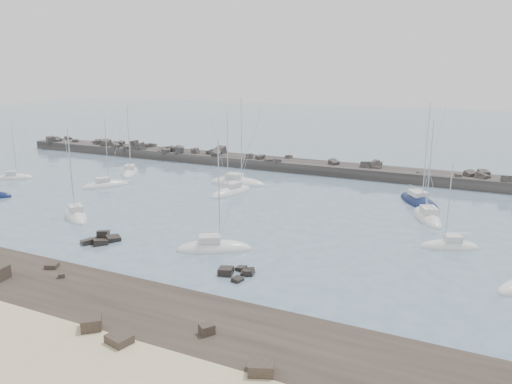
% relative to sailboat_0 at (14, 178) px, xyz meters
% --- Properties ---
extents(ground, '(400.00, 400.00, 0.00)m').
position_rel_sailboat_0_xyz_m(ground, '(41.18, -9.16, -0.14)').
color(ground, slate).
rests_on(ground, ground).
extents(rock_shelf, '(140.00, 12.00, 2.08)m').
position_rel_sailboat_0_xyz_m(rock_shelf, '(41.10, -31.17, -0.12)').
color(rock_shelf, '#2A221D').
rests_on(rock_shelf, ground).
extents(rock_cluster_near, '(4.06, 4.43, 1.53)m').
position_rel_sailboat_0_xyz_m(rock_cluster_near, '(36.93, -18.36, -0.05)').
color(rock_cluster_near, black).
rests_on(rock_cluster_near, ground).
extents(rock_cluster_far, '(3.47, 3.51, 1.13)m').
position_rel_sailboat_0_xyz_m(rock_cluster_far, '(55.19, -19.82, 0.04)').
color(rock_cluster_far, black).
rests_on(rock_cluster_far, ground).
extents(breakwater, '(115.00, 7.39, 5.21)m').
position_rel_sailboat_0_xyz_m(breakwater, '(33.51, 28.82, 0.19)').
color(breakwater, '#2D2A28').
rests_on(breakwater, ground).
extents(sailboat_0, '(6.18, 5.26, 10.08)m').
position_rel_sailboat_0_xyz_m(sailboat_0, '(0.00, 0.00, 0.00)').
color(sailboat_0, silver).
rests_on(sailboat_0, ground).
extents(sailboat_1, '(6.52, 8.67, 13.51)m').
position_rel_sailboat_0_xyz_m(sailboat_1, '(15.71, 12.43, 0.01)').
color(sailboat_1, silver).
rests_on(sailboat_1, ground).
extents(sailboat_3, '(6.34, 7.64, 12.17)m').
position_rel_sailboat_0_xyz_m(sailboat_3, '(18.60, 2.59, -0.00)').
color(sailboat_3, silver).
rests_on(sailboat_3, ground).
extents(sailboat_4, '(10.26, 4.55, 15.59)m').
position_rel_sailboat_0_xyz_m(sailboat_4, '(37.56, 13.57, 0.01)').
color(sailboat_4, silver).
rests_on(sailboat_4, ground).
extents(sailboat_5, '(7.87, 6.57, 12.72)m').
position_rel_sailboat_0_xyz_m(sailboat_5, '(27.30, -12.59, 0.02)').
color(sailboat_5, silver).
rests_on(sailboat_5, ground).
extents(sailboat_6, '(4.67, 8.98, 13.65)m').
position_rel_sailboat_0_xyz_m(sailboat_6, '(39.71, 7.54, 0.01)').
color(sailboat_6, silver).
rests_on(sailboat_6, ground).
extents(sailboat_7, '(8.42, 6.30, 13.12)m').
position_rel_sailboat_0_xyz_m(sailboat_7, '(49.86, -15.11, 0.01)').
color(sailboat_7, silver).
rests_on(sailboat_7, ground).
extents(sailboat_8, '(8.38, 9.95, 15.75)m').
position_rel_sailboat_0_xyz_m(sailboat_8, '(67.18, 14.11, 0.01)').
color(sailboat_8, '#101B44').
rests_on(sailboat_8, ground).
extents(sailboat_9, '(6.68, 4.28, 10.33)m').
position_rel_sailboat_0_xyz_m(sailboat_9, '(72.90, -3.25, 0.00)').
color(sailboat_9, silver).
rests_on(sailboat_9, ground).
extents(sailboat_10, '(6.09, 9.10, 13.93)m').
position_rel_sailboat_0_xyz_m(sailboat_10, '(69.27, 6.78, 0.01)').
color(sailboat_10, silver).
rests_on(sailboat_10, ground).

